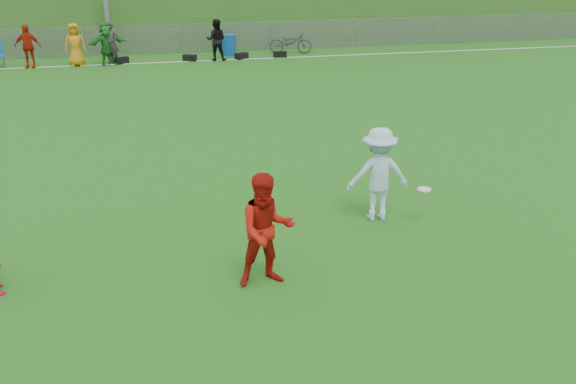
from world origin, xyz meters
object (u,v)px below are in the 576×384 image
object	(u,v)px
player_blue	(378,174)
player_red_center	(267,230)
recycling_bin	(229,45)
bicycle	(290,42)
frisbee	(424,189)

from	to	relation	value
player_blue	player_red_center	bearing A→B (deg)	43.05
player_blue	recycling_bin	distance (m)	17.49
bicycle	player_red_center	bearing A→B (deg)	179.61
frisbee	recycling_bin	size ratio (longest dim) A/B	0.27
player_blue	bicycle	size ratio (longest dim) A/B	0.96
player_blue	frisbee	distance (m)	0.90
player_red_center	player_blue	world-z (taller)	player_red_center
player_red_center	frisbee	size ratio (longest dim) A/B	7.34
recycling_bin	bicycle	size ratio (longest dim) A/B	0.49
frisbee	recycling_bin	xyz separation A→B (m)	(-1.52, 17.81, -0.21)
player_red_center	recycling_bin	world-z (taller)	player_red_center
player_blue	recycling_bin	bearing A→B (deg)	-82.86
player_red_center	bicycle	distance (m)	19.87
recycling_bin	bicycle	bearing A→B (deg)	-1.57
frisbee	bicycle	world-z (taller)	bicycle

